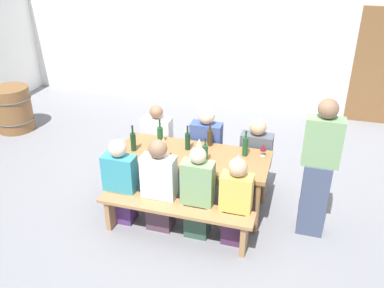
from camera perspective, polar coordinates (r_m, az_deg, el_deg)
name	(u,v)px	position (r m, az deg, el deg)	size (l,w,h in m)	color
ground_plane	(192,204)	(5.49, 0.00, -8.37)	(24.00, 24.00, 0.00)	slate
back_wall	(247,27)	(8.20, 7.60, 15.84)	(14.00, 0.20, 3.20)	white
wooden_door	(379,68)	(8.18, 24.58, 9.62)	(0.90, 0.06, 2.10)	brown
tasting_table	(192,161)	(5.13, 0.00, -2.32)	(1.92, 0.77, 0.75)	olive
bench_near	(175,213)	(4.76, -2.38, -9.55)	(1.82, 0.30, 0.45)	#9E7247
bench_far	(206,157)	(5.86, 1.91, -1.81)	(1.82, 0.30, 0.45)	#9E7247
wine_bottle_0	(210,137)	(5.27, 2.50, 0.94)	(0.07, 0.07, 0.32)	#332814
wine_bottle_1	(205,153)	(4.90, 1.84, -1.21)	(0.07, 0.07, 0.30)	#234C2D
wine_bottle_2	(133,141)	(5.19, -8.16, 0.38)	(0.07, 0.07, 0.34)	#143319
wine_bottle_3	(188,141)	(5.16, -0.62, 0.46)	(0.07, 0.07, 0.33)	#143319
wine_bottle_4	(160,134)	(5.35, -4.45, 1.34)	(0.08, 0.08, 0.32)	#194723
wine_bottle_5	(245,146)	(5.06, 7.40, -0.29)	(0.07, 0.07, 0.33)	#194723
wine_glass_0	(238,157)	(4.86, 6.47, -1.77)	(0.08, 0.08, 0.15)	silver
wine_glass_1	(171,156)	(4.85, -2.99, -1.61)	(0.07, 0.07, 0.16)	silver
wine_glass_2	(199,142)	(5.14, 1.00, 0.24)	(0.08, 0.08, 0.16)	silver
wine_glass_3	(163,141)	(5.16, -3.99, 0.43)	(0.06, 0.06, 0.18)	silver
wine_glass_4	(263,148)	(5.09, 9.88, -0.50)	(0.08, 0.08, 0.16)	silver
seated_guest_near_0	(121,183)	(5.02, -9.87, -5.38)	(0.39, 0.24, 1.11)	#512D6A
seated_guest_near_1	(159,187)	(4.82, -4.56, -6.01)	(0.40, 0.24, 1.18)	#4E3443
seated_guest_near_2	(198,195)	(4.71, 0.79, -7.09)	(0.36, 0.24, 1.15)	#2F4C3C
seated_guest_near_3	(236,203)	(4.64, 6.09, -8.14)	(0.35, 0.24, 1.09)	#472747
seated_guest_far_0	(158,145)	(5.84, -4.78, -0.10)	(0.41, 0.24, 1.12)	#33516B
seated_guest_far_1	(206,150)	(5.63, 1.96, -0.77)	(0.42, 0.24, 1.16)	#495835
seated_guest_far_2	(255,159)	(5.54, 8.80, -2.04)	(0.42, 0.24, 1.09)	#313452
standing_host	(318,171)	(4.81, 17.10, -3.64)	(0.40, 0.24, 1.69)	#3F4862
wine_barrel	(13,109)	(8.03, -23.59, 4.50)	(0.68, 0.68, 0.79)	brown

